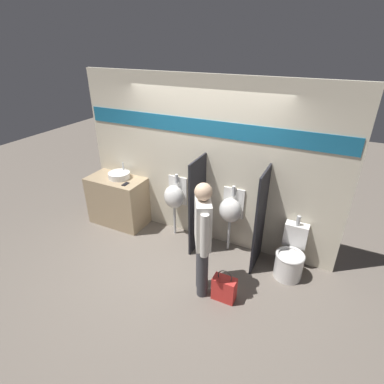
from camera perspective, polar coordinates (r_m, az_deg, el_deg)
The scene contains 12 objects.
ground_plane at distance 4.99m, azimuth -0.88°, elevation -11.61°, with size 16.00×16.00×0.00m, color #70665B.
display_wall at distance 4.76m, azimuth 2.30°, elevation 5.45°, with size 4.31×0.07×2.70m.
sink_counter at distance 5.70m, azimuth -13.90°, elevation -1.62°, with size 1.04×0.56×0.90m.
sink_basin at distance 5.49m, azimuth -13.70°, elevation 3.13°, with size 0.38×0.38×0.24m.
cell_phone at distance 5.24m, azimuth -12.56°, elevation 1.49°, with size 0.07×0.14×0.01m.
divider_near_counter at distance 4.74m, azimuth 1.03°, elevation -2.47°, with size 0.03×0.58×1.56m.
divider_mid at distance 4.47m, azimuth 12.84°, elevation -5.25°, with size 0.03×0.58×1.56m.
urinal_near_counter at distance 5.08m, azimuth -3.37°, elevation -0.88°, with size 0.36×0.29×1.11m.
urinal_far at distance 4.72m, azimuth 7.37°, elevation -3.42°, with size 0.36×0.29×1.11m.
toilet at distance 4.67m, azimuth 18.21°, elevation -11.82°, with size 0.41×0.58×0.88m.
person_in_vest at distance 3.81m, azimuth 2.02°, elevation -8.37°, with size 0.36×0.51×1.64m.
shopping_bag at distance 4.19m, azimuth 6.14°, elevation -17.79°, with size 0.31×0.17×0.48m.
Camera 1 is at (1.78, -3.45, 3.13)m, focal length 28.00 mm.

